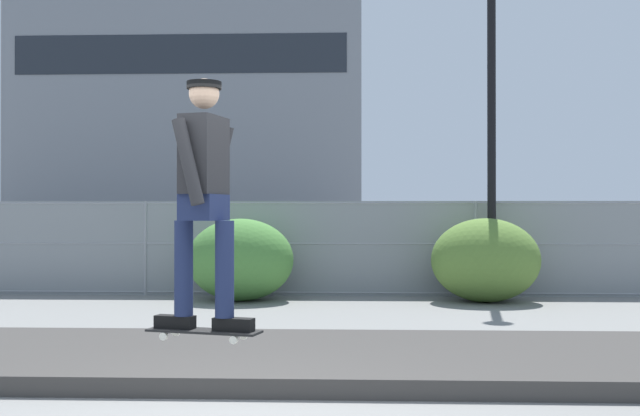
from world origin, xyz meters
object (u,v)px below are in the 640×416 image
at_px(street_lamp, 491,68).
at_px(shrub_left, 240,260).
at_px(skater, 204,187).
at_px(parked_car_near, 162,245).
at_px(shrub_center, 486,260).
at_px(skateboard, 204,332).
at_px(parked_car_mid, 445,246).

bearing_deg(street_lamp, shrub_left, -173.54).
xyz_separation_m(skater, parked_car_near, (-3.55, 12.96, -0.96)).
xyz_separation_m(skater, street_lamp, (3.67, 9.23, 2.56)).
relative_size(parked_car_near, shrub_center, 2.27).
bearing_deg(skateboard, street_lamp, 68.33).
bearing_deg(street_lamp, skater, -111.67).
distance_m(skater, parked_car_near, 13.47).
xyz_separation_m(shrub_left, shrub_center, (4.48, -0.01, 0.00)).
distance_m(street_lamp, parked_car_near, 8.86).
height_order(skateboard, parked_car_mid, parked_car_mid).
xyz_separation_m(street_lamp, shrub_left, (-4.69, -0.53, -3.60)).
distance_m(skateboard, street_lamp, 10.55).
bearing_deg(skater, shrub_center, 68.30).
height_order(skater, street_lamp, street_lamp).
xyz_separation_m(skater, parked_car_mid, (3.26, 13.06, -0.96)).
bearing_deg(skater, parked_car_mid, 76.00).
bearing_deg(shrub_center, skateboard, -111.70).
bearing_deg(shrub_center, parked_car_near, 148.62).
height_order(skater, parked_car_mid, skater).
height_order(street_lamp, parked_car_mid, street_lamp).
distance_m(shrub_left, shrub_center, 4.48).
xyz_separation_m(parked_car_mid, shrub_center, (0.20, -4.38, -0.08)).
bearing_deg(skateboard, parked_car_mid, 76.00).
xyz_separation_m(skateboard, parked_car_mid, (3.26, 13.06, 0.03)).
bearing_deg(parked_car_mid, street_lamp, -83.86).
bearing_deg(skateboard, shrub_left, 96.69).
xyz_separation_m(parked_car_near, shrub_center, (7.01, -4.28, -0.08)).
xyz_separation_m(street_lamp, parked_car_near, (-7.22, 3.73, -3.52)).
distance_m(skateboard, parked_car_near, 13.44).
relative_size(skater, parked_car_near, 0.39).
distance_m(parked_car_near, shrub_left, 4.96).
xyz_separation_m(street_lamp, shrub_center, (-0.21, -0.54, -3.60)).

